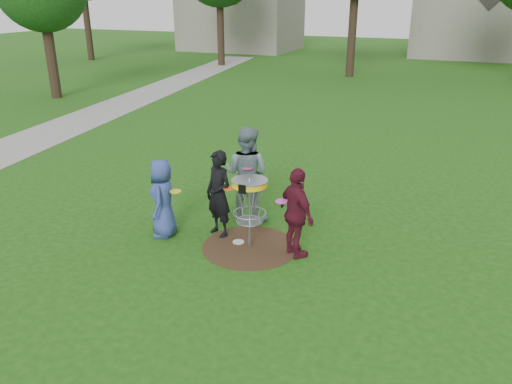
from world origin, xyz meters
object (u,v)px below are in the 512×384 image
at_px(player_maroon, 296,214).
at_px(disc_golf_basket, 250,197).
at_px(player_black, 219,194).
at_px(player_blue, 163,198).
at_px(player_grey, 247,174).

height_order(player_maroon, disc_golf_basket, player_maroon).
distance_m(player_black, player_maroon, 1.67).
xyz_separation_m(player_blue, player_maroon, (2.64, 0.18, 0.06)).
xyz_separation_m(player_maroon, disc_golf_basket, (-0.89, -0.01, 0.19)).
height_order(player_black, disc_golf_basket, player_black).
distance_m(player_black, disc_golf_basket, 0.82).
bearing_deg(disc_golf_basket, player_blue, -174.67).
xyz_separation_m(player_blue, player_grey, (1.18, 1.34, 0.22)).
bearing_deg(player_maroon, disc_golf_basket, 40.59).
relative_size(player_black, player_maroon, 1.02).
bearing_deg(player_blue, player_maroon, 76.12).
xyz_separation_m(player_black, player_grey, (0.19, 0.91, 0.14)).
distance_m(player_blue, player_black, 1.08).
bearing_deg(player_black, player_blue, -132.82).
relative_size(player_blue, player_maroon, 0.93).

